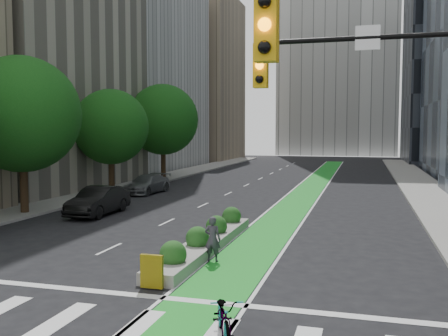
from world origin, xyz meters
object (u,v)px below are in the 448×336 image
Objects in this scene: bicycle at (224,316)px; parked_car_left_far at (147,184)px; cyclist at (213,239)px; parked_car_left_mid at (98,201)px; median_planter at (206,240)px.

bicycle is 0.42× the size of parked_car_left_far.
cyclist reaches higher than parked_car_left_mid.
cyclist is 20.12m from parked_car_left_far.
cyclist reaches higher than median_planter.
median_planter is at bearing -61.57° from cyclist.
bicycle is 6.70m from cyclist.
bicycle is 0.42× the size of parked_car_left_mid.
bicycle is at bearing 112.68° from cyclist.
median_planter is at bearing 88.50° from bicycle.
bicycle is at bearing -69.55° from median_planter.
parked_car_left_mid reaches higher than bicycle.
parked_car_left_mid is (-8.20, 6.01, 0.41)m from median_planter.
median_planter is at bearing -37.70° from parked_car_left_mid.
median_planter reaches higher than bicycle.
parked_car_left_far reaches higher than bicycle.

